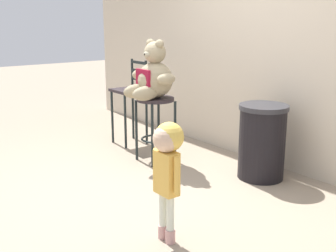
# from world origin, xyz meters

# --- Properties ---
(ground_plane) EXTENTS (24.00, 24.00, 0.00)m
(ground_plane) POSITION_xyz_m (0.00, 0.00, 0.00)
(ground_plane) COLOR gray
(bar_stool_with_teddy) EXTENTS (0.44, 0.44, 0.77)m
(bar_stool_with_teddy) POSITION_xyz_m (-0.63, 0.67, 0.56)
(bar_stool_with_teddy) COLOR #2A2226
(bar_stool_with_teddy) RESTS_ON ground_plane
(teddy_bear) EXTENTS (0.64, 0.58, 0.67)m
(teddy_bear) POSITION_xyz_m (-0.63, 0.63, 1.01)
(teddy_bear) COLOR tan
(teddy_bear) RESTS_ON bar_stool_with_teddy
(child_walking) EXTENTS (0.30, 0.24, 0.94)m
(child_walking) POSITION_xyz_m (0.95, -0.37, 0.68)
(child_walking) COLOR #C4938F
(child_walking) RESTS_ON ground_plane
(trash_bin) EXTENTS (0.51, 0.51, 0.80)m
(trash_bin) POSITION_xyz_m (0.50, 1.23, 0.40)
(trash_bin) COLOR black
(trash_bin) RESTS_ON ground_plane
(bar_chair_empty) EXTENTS (0.39, 0.39, 1.13)m
(bar_chair_empty) POSITION_xyz_m (-1.44, 0.84, 0.66)
(bar_chair_empty) COLOR #2A2226
(bar_chair_empty) RESTS_ON ground_plane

